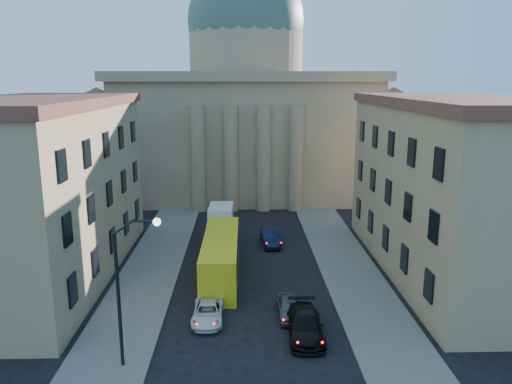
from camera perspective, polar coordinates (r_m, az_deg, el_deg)
sidewalk_left at (r=39.99m, az=-13.09°, el=-11.15°), size 5.00×60.00×0.15m
sidewalk_right at (r=40.24m, az=11.84°, el=-10.93°), size 5.00×60.00×0.15m
church at (r=73.39m, az=-1.13°, el=9.49°), size 68.02×28.76×36.60m
building_left at (r=43.90m, az=-23.49°, el=0.35°), size 11.60×26.60×14.70m
building_right at (r=44.36m, az=21.83°, el=0.61°), size 11.60×26.60×14.70m
street_lamp at (r=28.67m, az=-14.51°, el=-9.73°), size 2.62×0.44×8.83m
car_left_mid at (r=34.95m, az=-5.53°, el=-13.52°), size 2.05×4.42×1.23m
car_right_mid at (r=32.99m, az=5.64°, el=-14.88°), size 2.31×5.45×1.57m
car_right_far at (r=35.41m, az=3.79°, el=-13.02°), size 1.64×3.95×1.34m
car_right_distant at (r=49.58m, az=1.62°, el=-5.23°), size 1.97×4.67×1.50m
city_bus at (r=41.61m, az=-4.04°, el=-7.25°), size 2.90×12.18×3.43m
box_truck at (r=51.09m, az=-4.07°, el=-3.74°), size 2.52×6.11×3.33m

